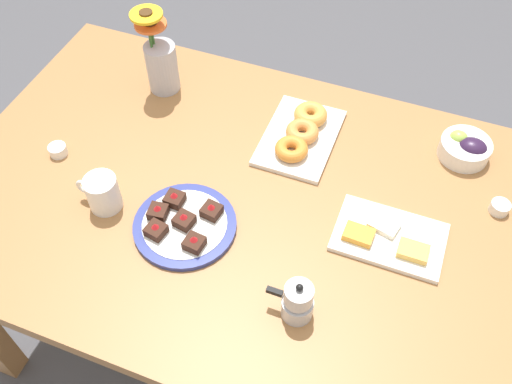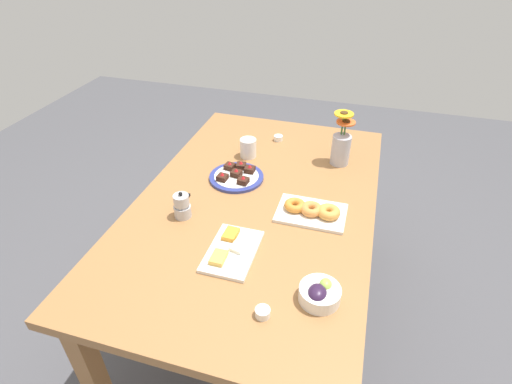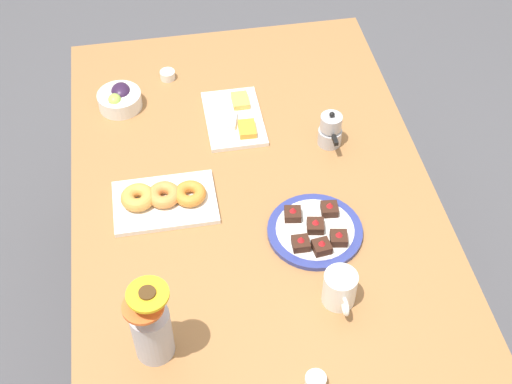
% 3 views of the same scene
% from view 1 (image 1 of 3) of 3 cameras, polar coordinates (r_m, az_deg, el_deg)
% --- Properties ---
extents(ground_plane, '(6.00, 6.00, 0.00)m').
position_cam_1_polar(ground_plane, '(2.08, -0.00, -13.50)').
color(ground_plane, '#4C4C51').
extents(dining_table, '(1.60, 1.00, 0.74)m').
position_cam_1_polar(dining_table, '(1.51, -0.00, -2.96)').
color(dining_table, '#9E6B3D').
rests_on(dining_table, ground_plane).
extents(coffee_mug, '(0.12, 0.08, 0.10)m').
position_cam_1_polar(coffee_mug, '(1.44, -15.11, -0.05)').
color(coffee_mug, white).
rests_on(coffee_mug, dining_table).
extents(grape_bowl, '(0.13, 0.13, 0.07)m').
position_cam_1_polar(grape_bowl, '(1.62, 20.22, 4.15)').
color(grape_bowl, white).
rests_on(grape_bowl, dining_table).
extents(cheese_platter, '(0.26, 0.17, 0.03)m').
position_cam_1_polar(cheese_platter, '(1.40, 13.09, -4.43)').
color(cheese_platter, white).
rests_on(cheese_platter, dining_table).
extents(croissant_platter, '(0.19, 0.28, 0.05)m').
position_cam_1_polar(croissant_platter, '(1.57, 4.53, 5.84)').
color(croissant_platter, white).
rests_on(croissant_platter, dining_table).
extents(jam_cup_honey, '(0.05, 0.05, 0.03)m').
position_cam_1_polar(jam_cup_honey, '(1.53, 23.20, -1.40)').
color(jam_cup_honey, white).
rests_on(jam_cup_honey, dining_table).
extents(jam_cup_berry, '(0.05, 0.05, 0.03)m').
position_cam_1_polar(jam_cup_berry, '(1.62, -19.21, 4.01)').
color(jam_cup_berry, white).
rests_on(jam_cup_berry, dining_table).
extents(dessert_plate, '(0.25, 0.25, 0.05)m').
position_cam_1_polar(dessert_plate, '(1.39, -7.21, -3.20)').
color(dessert_plate, navy).
rests_on(dessert_plate, dining_table).
extents(flower_vase, '(0.11, 0.10, 0.26)m').
position_cam_1_polar(flower_vase, '(1.70, -9.50, 12.66)').
color(flower_vase, '#B2B2BC').
rests_on(flower_vase, dining_table).
extents(moka_pot, '(0.11, 0.07, 0.12)m').
position_cam_1_polar(moka_pot, '(1.24, 4.18, -10.90)').
color(moka_pot, '#B7B7BC').
rests_on(moka_pot, dining_table).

